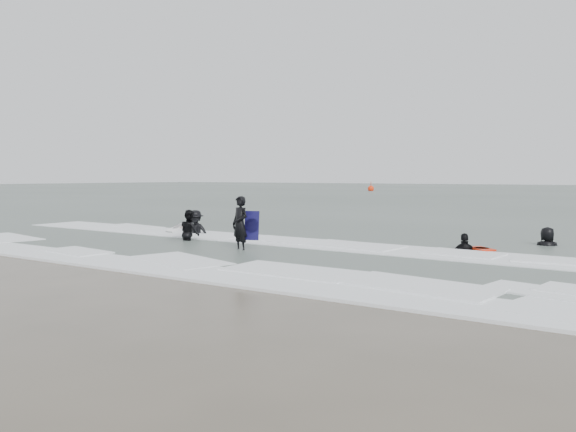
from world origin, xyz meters
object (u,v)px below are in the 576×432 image
Objects in this scene: surfer_breaker at (196,235)px; surfer_wading at (190,242)px; surfer_centre at (240,252)px; buoy at (371,189)px; surfer_right_far at (547,247)px; surfer_right_near at (465,251)px.

surfer_wading is at bearing -66.16° from surfer_breaker.
surfer_breaker is (-4.77, 2.92, 0.00)m from surfer_centre.
surfer_wading is (-3.35, 1.13, 0.00)m from surfer_centre.
surfer_wading is at bearing -69.45° from buoy.
surfer_right_far is 73.74m from buoy.
surfer_right_near is 3.39m from surfer_right_far.
surfer_breaker is 1.02× the size of surfer_right_far.
surfer_centre is 1.11× the size of buoy.
surfer_right_far is (2.04, 2.71, 0.00)m from surfer_right_near.
surfer_right_near is at bearing -7.78° from surfer_breaker.
buoy is at bearing 126.15° from surfer_centre.
surfer_centre is 1.04× the size of surfer_wading.
surfer_right_near is (6.08, 4.20, 0.00)m from surfer_centre.
surfer_centre is at bearing 8.01° from surfer_right_near.
surfer_breaker reaches higher than surfer_wading.
surfer_centre is at bearing 18.50° from surfer_right_far.
surfer_right_near is (10.85, 1.28, 0.00)m from surfer_breaker.
surfer_centre is 7.38m from surfer_right_near.
surfer_wading is at bearing 174.95° from surfer_centre.
surfer_right_near is (9.43, 3.07, 0.00)m from surfer_wading.
surfer_breaker is at bearing 162.09° from surfer_centre.
surfer_right_far is (12.88, 3.99, 0.00)m from surfer_breaker.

